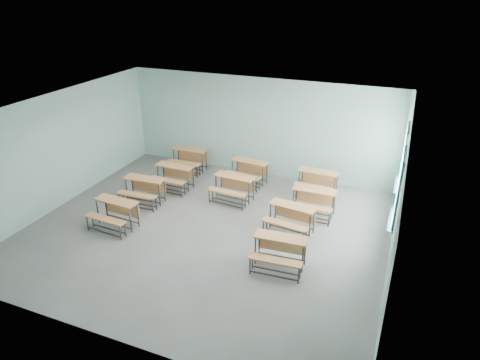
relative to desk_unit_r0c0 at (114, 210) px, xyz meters
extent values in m
cube|color=gray|center=(2.28, 0.73, -0.51)|extent=(9.00, 8.00, 0.02)
cube|color=white|center=(2.28, 0.73, 2.71)|extent=(9.00, 8.00, 0.02)
cube|color=#A7D0C8|center=(2.28, 4.74, 1.10)|extent=(9.00, 0.02, 3.20)
cube|color=#A7D0C8|center=(2.28, -3.28, 1.10)|extent=(9.00, 0.02, 3.20)
cube|color=#A7D0C8|center=(-2.23, 0.73, 1.10)|extent=(0.02, 8.00, 3.20)
cube|color=#A7D0C8|center=(6.79, 0.73, 1.10)|extent=(0.02, 8.00, 3.20)
cube|color=#1A444A|center=(6.75, 3.53, 0.43)|extent=(0.06, 1.20, 0.06)
cube|color=#1A444A|center=(6.75, 3.53, 1.97)|extent=(0.06, 1.20, 0.06)
cube|color=#1A444A|center=(6.75, 2.96, 1.20)|extent=(0.06, 0.06, 1.60)
cube|color=#1A444A|center=(6.75, 4.10, 1.20)|extent=(0.06, 0.06, 1.60)
cube|color=#1A444A|center=(6.75, 3.53, 1.20)|extent=(0.04, 0.04, 1.48)
cube|color=#1A444A|center=(6.75, 3.53, 1.20)|extent=(0.04, 1.08, 0.04)
cube|color=#1A444A|center=(6.71, 3.53, 0.37)|extent=(0.14, 1.28, 0.04)
cube|color=white|center=(6.78, 3.53, 1.20)|extent=(0.01, 1.08, 1.48)
cube|color=#1A444A|center=(6.75, 1.53, 0.43)|extent=(0.06, 1.20, 0.06)
cube|color=#1A444A|center=(6.75, 1.53, 1.97)|extent=(0.06, 1.20, 0.06)
cube|color=#1A444A|center=(6.75, 0.96, 1.20)|extent=(0.06, 0.06, 1.60)
cube|color=#1A444A|center=(6.75, 2.10, 1.20)|extent=(0.06, 0.06, 1.60)
cube|color=#1A444A|center=(6.75, 1.53, 1.20)|extent=(0.04, 0.04, 1.48)
cube|color=#1A444A|center=(6.75, 1.53, 1.20)|extent=(0.04, 1.08, 0.04)
cube|color=#1A444A|center=(6.71, 1.53, 0.37)|extent=(0.14, 1.28, 0.04)
cube|color=white|center=(6.78, 1.53, 1.20)|extent=(0.01, 1.08, 1.48)
cube|color=#CB8049|center=(0.01, 0.11, 0.22)|extent=(1.20, 0.47, 0.04)
cube|color=#CB8049|center=(0.02, 0.29, -0.08)|extent=(1.12, 0.10, 0.41)
cylinder|color=#35383A|center=(-0.54, -0.01, -0.15)|extent=(0.04, 0.04, 0.70)
cylinder|color=#35383A|center=(0.54, -0.09, -0.15)|extent=(0.04, 0.04, 0.70)
cylinder|color=#35383A|center=(-0.52, 0.30, -0.15)|extent=(0.04, 0.04, 0.70)
cylinder|color=#35383A|center=(0.56, 0.23, -0.15)|extent=(0.04, 0.04, 0.70)
cube|color=#35383A|center=(0.00, -0.05, -0.40)|extent=(1.08, 0.10, 0.03)
cube|color=#35383A|center=(0.02, 0.26, -0.40)|extent=(1.08, 0.10, 0.03)
cube|color=#CB8049|center=(-0.02, -0.36, -0.07)|extent=(1.19, 0.32, 0.03)
cylinder|color=#35383A|center=(-0.57, -0.42, -0.29)|extent=(0.04, 0.04, 0.41)
cylinder|color=#35383A|center=(0.51, -0.49, -0.29)|extent=(0.04, 0.04, 0.41)
cylinder|color=#35383A|center=(-0.56, -0.23, -0.29)|extent=(0.04, 0.04, 0.41)
cylinder|color=#35383A|center=(0.52, -0.31, -0.29)|extent=(0.04, 0.04, 0.41)
cube|color=#35383A|center=(-0.03, -0.46, -0.42)|extent=(1.08, 0.10, 0.03)
cube|color=#35383A|center=(-0.02, -0.27, -0.42)|extent=(1.08, 0.10, 0.03)
cube|color=#CB8049|center=(4.48, 0.03, 0.22)|extent=(1.20, 0.47, 0.04)
cube|color=#CB8049|center=(4.47, 0.22, -0.08)|extent=(1.12, 0.09, 0.41)
cylinder|color=#35383A|center=(3.95, -0.16, -0.15)|extent=(0.04, 0.04, 0.70)
cylinder|color=#35383A|center=(5.03, -0.09, -0.15)|extent=(0.04, 0.04, 0.70)
cylinder|color=#35383A|center=(3.93, 0.16, -0.15)|extent=(0.04, 0.04, 0.70)
cylinder|color=#35383A|center=(5.01, 0.23, -0.15)|extent=(0.04, 0.04, 0.70)
cube|color=#35383A|center=(4.49, -0.12, -0.40)|extent=(1.08, 0.10, 0.03)
cube|color=#35383A|center=(4.47, 0.19, -0.40)|extent=(1.08, 0.10, 0.03)
cube|color=#CB8049|center=(4.51, -0.44, -0.07)|extent=(1.19, 0.32, 0.03)
cylinder|color=#35383A|center=(3.98, -0.56, -0.29)|extent=(0.04, 0.04, 0.41)
cylinder|color=#35383A|center=(5.06, -0.49, -0.29)|extent=(0.04, 0.04, 0.41)
cylinder|color=#35383A|center=(3.97, -0.38, -0.29)|extent=(0.04, 0.04, 0.41)
cylinder|color=#35383A|center=(5.04, -0.31, -0.29)|extent=(0.04, 0.04, 0.41)
cube|color=#35383A|center=(4.52, -0.53, -0.42)|extent=(1.08, 0.10, 0.03)
cube|color=#35383A|center=(4.51, -0.34, -0.42)|extent=(1.08, 0.10, 0.03)
cube|color=#CB8049|center=(-0.08, 1.54, 0.22)|extent=(1.20, 0.45, 0.04)
cube|color=#CB8049|center=(-0.09, 1.72, -0.08)|extent=(1.12, 0.08, 0.41)
cylinder|color=#35383A|center=(-0.61, 1.36, -0.15)|extent=(0.04, 0.04, 0.70)
cylinder|color=#35383A|center=(0.47, 1.42, -0.15)|extent=(0.04, 0.04, 0.70)
cylinder|color=#35383A|center=(-0.63, 1.67, -0.15)|extent=(0.04, 0.04, 0.70)
cylinder|color=#35383A|center=(0.45, 1.73, -0.15)|extent=(0.04, 0.04, 0.70)
cube|color=#35383A|center=(-0.07, 1.39, -0.40)|extent=(1.08, 0.09, 0.03)
cube|color=#35383A|center=(-0.09, 1.70, -0.40)|extent=(1.08, 0.09, 0.03)
cube|color=#CB8049|center=(-0.05, 1.07, -0.07)|extent=(1.19, 0.31, 0.03)
cylinder|color=#35383A|center=(-0.59, 0.95, -0.29)|extent=(0.04, 0.04, 0.41)
cylinder|color=#35383A|center=(0.49, 1.01, -0.29)|extent=(0.04, 0.04, 0.41)
cylinder|color=#35383A|center=(-0.60, 1.14, -0.29)|extent=(0.04, 0.04, 0.41)
cylinder|color=#35383A|center=(0.48, 1.19, -0.29)|extent=(0.04, 0.04, 0.41)
cube|color=#35383A|center=(-0.05, 0.98, -0.42)|extent=(1.08, 0.09, 0.03)
cube|color=#35383A|center=(-0.06, 1.17, -0.42)|extent=(1.08, 0.09, 0.03)
cube|color=#CB8049|center=(4.33, 1.55, 0.22)|extent=(1.22, 0.53, 0.04)
cube|color=#CB8049|center=(4.35, 1.73, -0.08)|extent=(1.11, 0.15, 0.41)
cylinder|color=#35383A|center=(3.78, 1.46, -0.15)|extent=(0.04, 0.04, 0.70)
cylinder|color=#35383A|center=(4.85, 1.33, -0.15)|extent=(0.04, 0.04, 0.70)
cylinder|color=#35383A|center=(3.81, 1.78, -0.15)|extent=(0.04, 0.04, 0.70)
cylinder|color=#35383A|center=(4.89, 1.65, -0.15)|extent=(0.04, 0.04, 0.70)
cube|color=#35383A|center=(4.31, 1.40, -0.40)|extent=(1.08, 0.16, 0.03)
cube|color=#35383A|center=(4.35, 1.71, -0.40)|extent=(1.08, 0.16, 0.03)
cube|color=#CB8049|center=(4.27, 1.09, -0.07)|extent=(1.20, 0.38, 0.03)
cylinder|color=#35383A|center=(3.73, 1.06, -0.29)|extent=(0.04, 0.04, 0.41)
cylinder|color=#35383A|center=(4.80, 0.93, -0.29)|extent=(0.04, 0.04, 0.41)
cylinder|color=#35383A|center=(3.75, 1.24, -0.29)|extent=(0.04, 0.04, 0.41)
cylinder|color=#35383A|center=(4.82, 1.11, -0.29)|extent=(0.04, 0.04, 0.41)
cube|color=#35383A|center=(4.26, 0.99, -0.42)|extent=(1.08, 0.16, 0.03)
cube|color=#35383A|center=(4.29, 1.18, -0.42)|extent=(1.08, 0.16, 0.03)
cube|color=#CB8049|center=(0.27, 2.69, 0.22)|extent=(1.19, 0.43, 0.04)
cube|color=#CB8049|center=(0.27, 2.87, -0.08)|extent=(1.12, 0.06, 0.41)
cylinder|color=#35383A|center=(-0.28, 2.55, -0.15)|extent=(0.04, 0.04, 0.70)
cylinder|color=#35383A|center=(0.80, 2.51, -0.15)|extent=(0.04, 0.04, 0.70)
cylinder|color=#35383A|center=(-0.27, 2.86, -0.15)|extent=(0.04, 0.04, 0.70)
cylinder|color=#35383A|center=(0.81, 2.83, -0.15)|extent=(0.04, 0.04, 0.70)
cube|color=#35383A|center=(0.26, 2.53, -0.40)|extent=(1.08, 0.07, 0.03)
cube|color=#35383A|center=(0.27, 2.85, -0.40)|extent=(1.08, 0.07, 0.03)
cube|color=#CB8049|center=(0.25, 2.22, -0.07)|extent=(1.19, 0.29, 0.03)
cylinder|color=#35383A|center=(-0.29, 2.14, -0.29)|extent=(0.04, 0.04, 0.41)
cylinder|color=#35383A|center=(0.79, 2.11, -0.29)|extent=(0.04, 0.04, 0.41)
cylinder|color=#35383A|center=(-0.29, 2.33, -0.29)|extent=(0.04, 0.04, 0.41)
cylinder|color=#35383A|center=(0.79, 2.29, -0.29)|extent=(0.04, 0.04, 0.41)
cube|color=#35383A|center=(0.25, 2.12, -0.42)|extent=(1.08, 0.07, 0.03)
cube|color=#35383A|center=(0.25, 2.31, -0.42)|extent=(1.08, 0.07, 0.03)
cube|color=#CB8049|center=(2.28, 2.65, 0.22)|extent=(1.21, 0.49, 0.04)
cube|color=#CB8049|center=(2.29, 2.83, -0.08)|extent=(1.12, 0.11, 0.41)
cylinder|color=#35383A|center=(1.73, 2.54, -0.15)|extent=(0.04, 0.04, 0.70)
cylinder|color=#35383A|center=(2.80, 2.45, -0.15)|extent=(0.04, 0.04, 0.70)
cylinder|color=#35383A|center=(1.75, 2.85, -0.15)|extent=(0.04, 0.04, 0.70)
cylinder|color=#35383A|center=(2.83, 2.76, -0.15)|extent=(0.04, 0.04, 0.70)
cube|color=#35383A|center=(2.26, 2.49, -0.40)|extent=(1.08, 0.12, 0.03)
cube|color=#35383A|center=(2.29, 2.81, -0.40)|extent=(1.08, 0.12, 0.03)
cube|color=#CB8049|center=(2.24, 2.18, -0.07)|extent=(1.19, 0.34, 0.03)
cylinder|color=#35383A|center=(1.69, 2.13, -0.29)|extent=(0.04, 0.04, 0.41)
cylinder|color=#35383A|center=(2.77, 2.04, -0.29)|extent=(0.04, 0.04, 0.41)
cylinder|color=#35383A|center=(1.71, 2.32, -0.29)|extent=(0.04, 0.04, 0.41)
cylinder|color=#35383A|center=(2.78, 2.23, -0.29)|extent=(0.04, 0.04, 0.41)
cube|color=#35383A|center=(2.23, 2.09, -0.42)|extent=(1.08, 0.12, 0.03)
cube|color=#35383A|center=(2.25, 2.27, -0.42)|extent=(1.08, 0.12, 0.03)
cube|color=#CB8049|center=(4.64, 2.65, 0.22)|extent=(1.18, 0.40, 0.04)
cube|color=#CB8049|center=(4.64, 2.83, -0.08)|extent=(1.12, 0.02, 0.41)
cylinder|color=#35383A|center=(4.10, 2.49, -0.15)|extent=(0.04, 0.04, 0.70)
cylinder|color=#35383A|center=(5.19, 2.50, -0.15)|extent=(0.04, 0.04, 0.70)
cylinder|color=#35383A|center=(4.10, 2.81, -0.15)|extent=(0.04, 0.04, 0.70)
cylinder|color=#35383A|center=(5.18, 2.81, -0.15)|extent=(0.04, 0.04, 0.70)
cube|color=#35383A|center=(4.64, 2.49, -0.40)|extent=(1.08, 0.03, 0.03)
cube|color=#35383A|center=(4.64, 2.81, -0.40)|extent=(1.08, 0.03, 0.03)
cube|color=#CB8049|center=(4.65, 2.18, -0.07)|extent=(1.18, 0.25, 0.03)
cylinder|color=#35383A|center=(4.11, 2.08, -0.29)|extent=(0.04, 0.04, 0.41)
cylinder|color=#35383A|center=(5.19, 2.09, -0.29)|extent=(0.04, 0.04, 0.41)
cylinder|color=#35383A|center=(4.11, 2.27, -0.29)|extent=(0.04, 0.04, 0.41)
cylinder|color=#35383A|center=(5.19, 2.27, -0.29)|extent=(0.04, 0.04, 0.41)
cube|color=#35383A|center=(4.65, 2.09, -0.42)|extent=(1.08, 0.03, 0.03)
cube|color=#35383A|center=(4.65, 2.27, -0.42)|extent=(1.08, 0.03, 0.03)
cube|color=#CB8049|center=(0.02, 4.11, 0.22)|extent=(1.18, 0.40, 0.04)
cube|color=#CB8049|center=(0.02, 4.29, -0.08)|extent=(1.12, 0.03, 0.41)
cylinder|color=#35383A|center=(-0.51, 3.95, -0.15)|extent=(0.04, 0.04, 0.70)
cylinder|color=#35383A|center=(0.57, 3.96, -0.15)|extent=(0.04, 0.04, 0.70)
cylinder|color=#35383A|center=(-0.52, 4.26, -0.15)|extent=(0.04, 0.04, 0.70)
cylinder|color=#35383A|center=(0.56, 4.27, -0.15)|extent=(0.04, 0.04, 0.70)
cube|color=#35383A|center=(0.03, 3.95, -0.40)|extent=(1.08, 0.04, 0.03)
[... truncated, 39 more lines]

